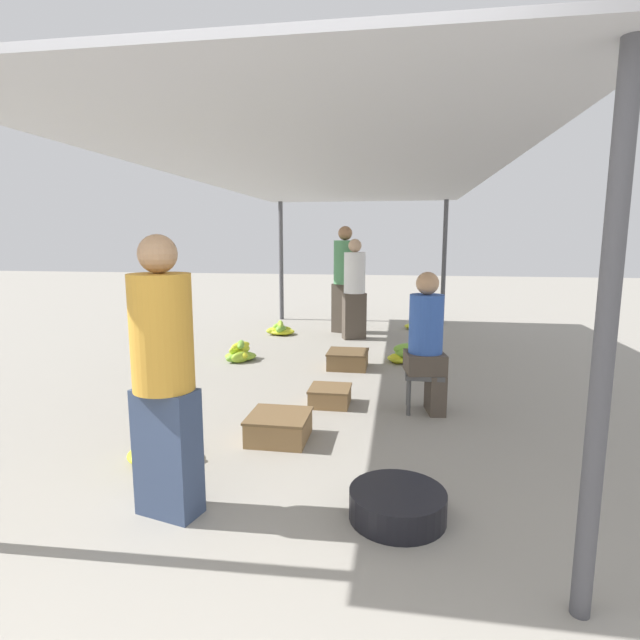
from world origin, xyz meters
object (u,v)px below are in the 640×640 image
banana_pile_left_0 (161,449)px  banana_pile_right_0 (405,355)px  vendor_foreground (164,374)px  banana_pile_left_1 (240,353)px  vendor_seated (428,341)px  crate_mid (330,396)px  shopper_walking_mid (345,278)px  banana_pile_left_2 (280,330)px  crate_far (348,359)px  stool (424,379)px  banana_pile_right_1 (418,325)px  crate_near (279,427)px  shopper_walking_far (354,288)px  basin_black (397,505)px

banana_pile_left_0 → banana_pile_right_0: 3.60m
vendor_foreground → banana_pile_left_1: size_ratio=3.39×
vendor_foreground → banana_pile_right_0: bearing=70.4°
vendor_foreground → banana_pile_left_1: bearing=101.9°
vendor_seated → crate_mid: (-0.88, 0.04, -0.56)m
banana_pile_left_1 → shopper_walking_mid: size_ratio=0.26×
vendor_foreground → banana_pile_left_2: 5.43m
vendor_foreground → banana_pile_left_2: size_ratio=3.25×
banana_pile_left_0 → crate_far: size_ratio=1.03×
banana_pile_left_2 → vendor_foreground: bearing=-82.9°
banana_pile_right_0 → crate_mid: bearing=-111.8°
stool → banana_pile_left_1: size_ratio=0.78×
banana_pile_left_2 → crate_far: bearing=-55.7°
vendor_foreground → banana_pile_right_0: (1.35, 3.79, -0.72)m
vendor_seated → banana_pile_right_0: bearing=95.2°
vendor_seated → banana_pile_left_0: size_ratio=2.56×
banana_pile_left_1 → crate_mid: bearing=-47.9°
banana_pile_right_1 → vendor_seated: bearing=-91.0°
banana_pile_left_0 → crate_far: 2.95m
crate_near → shopper_walking_far: (0.21, 4.06, 0.70)m
banana_pile_left_0 → shopper_walking_far: (0.94, 4.56, 0.71)m
vendor_seated → basin_black: size_ratio=2.33×
stool → crate_mid: size_ratio=0.96×
banana_pile_left_0 → banana_pile_right_0: (1.72, 3.16, 0.00)m
banana_pile_left_2 → shopper_walking_mid: 1.37m
banana_pile_right_0 → banana_pile_right_1: bearing=84.4°
stool → crate_mid: stool is taller
banana_pile_left_1 → banana_pile_right_0: size_ratio=0.86×
basin_black → stool: bearing=83.2°
basin_black → crate_near: size_ratio=1.17×
crate_mid → crate_far: crate_far is taller
crate_near → vendor_seated: bearing=36.2°
banana_pile_left_2 → vendor_seated: bearing=-57.1°
banana_pile_left_0 → banana_pile_right_1: size_ratio=1.05×
basin_black → shopper_walking_mid: 5.70m
banana_pile_left_1 → shopper_walking_mid: 2.57m
banana_pile_right_1 → crate_far: bearing=-108.3°
banana_pile_left_2 → crate_far: (1.32, -1.94, 0.02)m
stool → basin_black: size_ratio=0.67×
stool → shopper_walking_far: (-0.93, 3.21, 0.51)m
vendor_foreground → banana_pile_right_0: 4.08m
basin_black → banana_pile_right_1: 6.06m
vendor_foreground → stool: size_ratio=4.32×
banana_pile_right_1 → crate_near: 5.23m
vendor_seated → shopper_walking_mid: (-1.16, 3.74, 0.26)m
banana_pile_left_2 → banana_pile_right_0: size_ratio=0.89×
vendor_foreground → vendor_seated: (1.52, 1.97, -0.17)m
vendor_foreground → banana_pile_right_0: size_ratio=2.90×
banana_pile_left_2 → crate_near: size_ratio=1.04×
stool → banana_pile_left_1: (-2.24, 1.57, -0.20)m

